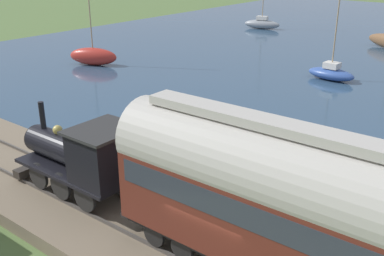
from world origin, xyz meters
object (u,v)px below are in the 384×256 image
(passenger_coach, at_px, (259,192))
(rowboat_far_out, at_px, (268,162))
(sailboat_blue, at_px, (331,73))
(sailboat_gray, at_px, (262,23))
(steam_locomotive, at_px, (85,155))
(sailboat_red, at_px, (93,56))
(rowboat_off_pier, at_px, (280,206))

(passenger_coach, xyz_separation_m, rowboat_far_out, (7.29, 3.54, -3.00))
(sailboat_blue, xyz_separation_m, sailboat_gray, (18.07, 16.11, 0.10))
(passenger_coach, distance_m, sailboat_gray, 47.36)
(steam_locomotive, height_order, sailboat_red, sailboat_red)
(sailboat_red, bearing_deg, rowboat_far_out, -134.27)
(sailboat_red, bearing_deg, sailboat_blue, -89.68)
(steam_locomotive, height_order, sailboat_gray, sailboat_gray)
(sailboat_blue, bearing_deg, sailboat_red, 118.51)
(rowboat_far_out, bearing_deg, sailboat_red, 78.34)
(steam_locomotive, distance_m, rowboat_far_out, 8.35)
(sailboat_red, distance_m, rowboat_far_out, 22.76)
(steam_locomotive, height_order, passenger_coach, passenger_coach)
(sailboat_blue, bearing_deg, passenger_coach, -158.31)
(sailboat_red, height_order, sailboat_gray, sailboat_red)
(sailboat_red, bearing_deg, passenger_coach, -145.18)
(sailboat_red, xyz_separation_m, sailboat_gray, (25.80, -1.71, -0.12))
(steam_locomotive, relative_size, sailboat_red, 0.58)
(steam_locomotive, xyz_separation_m, sailboat_red, (15.49, 17.73, -1.47))
(sailboat_blue, height_order, sailboat_red, sailboat_red)
(rowboat_off_pier, height_order, rowboat_far_out, rowboat_far_out)
(sailboat_blue, xyz_separation_m, rowboat_far_out, (-15.94, -3.40, -0.36))
(sailboat_red, height_order, rowboat_far_out, sailboat_red)
(sailboat_red, relative_size, rowboat_off_pier, 3.10)
(sailboat_gray, distance_m, rowboat_off_pier, 42.84)
(passenger_coach, distance_m, sailboat_red, 29.31)
(steam_locomotive, height_order, sailboat_blue, sailboat_blue)
(sailboat_red, xyz_separation_m, rowboat_off_pier, (-11.15, -23.38, -0.61))
(sailboat_gray, relative_size, rowboat_off_pier, 2.92)
(passenger_coach, distance_m, rowboat_far_out, 8.64)
(steam_locomotive, xyz_separation_m, rowboat_far_out, (7.29, -3.50, -2.06))
(steam_locomotive, distance_m, rowboat_off_pier, 7.43)
(steam_locomotive, xyz_separation_m, sailboat_gray, (41.30, 16.02, -1.60))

